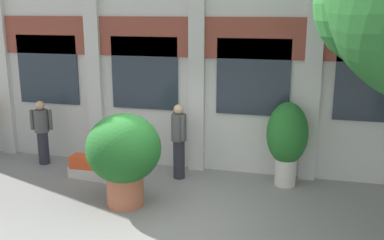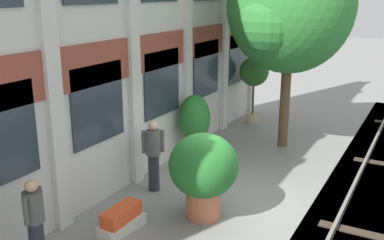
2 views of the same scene
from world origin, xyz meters
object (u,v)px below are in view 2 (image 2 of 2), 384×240
Objects in this scene: potted_plant_stone_basin at (203,169)px; potted_plant_low_pan at (254,74)px; resident_near_plants at (153,154)px; resident_by_doorway at (35,220)px; broadleaf_tree at (290,8)px; potted_plant_square_trough at (122,220)px; potted_plant_glazed_jar at (195,122)px.

potted_plant_low_pan is (7.13, 1.67, 0.68)m from potted_plant_stone_basin.
resident_by_doorway is at bearing -41.07° from resident_near_plants.
potted_plant_stone_basin is (-5.20, 0.07, -3.02)m from broadleaf_tree.
resident_by_doorway is at bearing 167.45° from broadleaf_tree.
potted_plant_stone_basin reaches higher than potted_plant_square_trough.
resident_by_doorway is 3.49m from resident_near_plants.
potted_plant_square_trough is at bearing 169.56° from broadleaf_tree.
potted_plant_low_pan reaches higher than potted_plant_glazed_jar.
potted_plant_stone_basin reaches higher than resident_near_plants.
potted_plant_low_pan is 1.50× the size of resident_by_doorway.
potted_plant_stone_basin is 1.15× the size of resident_by_doorway.
resident_near_plants is (3.49, -0.10, 0.07)m from resident_by_doorway.
broadleaf_tree is 3.35× the size of potted_plant_glazed_jar.
potted_plant_stone_basin is at bearing 43.10° from resident_by_doorway.
potted_plant_stone_basin is at bearing -148.79° from potted_plant_glazed_jar.
broadleaf_tree is at bearing -39.80° from potted_plant_glazed_jar.
potted_plant_glazed_jar is 0.77× the size of potted_plant_low_pan.
potted_plant_square_trough is 0.67× the size of resident_by_doorway.
potted_plant_low_pan is 6.56m from resident_near_plants.
resident_by_doorway is (-2.87, 1.73, -0.22)m from potted_plant_stone_basin.
potted_plant_square_trough is at bearing 138.93° from potted_plant_stone_basin.
potted_plant_square_trough is (-6.49, 1.20, -3.84)m from broadleaf_tree.
potted_plant_stone_basin is at bearing 29.65° from resident_near_plants.
broadleaf_tree is 7.64m from potted_plant_square_trough.
broadleaf_tree is at bearing 61.62° from resident_by_doorway.
potted_plant_stone_basin is 0.99× the size of potted_plant_glazed_jar.
broadleaf_tree is at bearing -10.44° from potted_plant_square_trough.
potted_plant_stone_basin is at bearing 179.26° from broadleaf_tree.
potted_plant_glazed_jar is at bearing 144.62° from resident_near_plants.
potted_plant_glazed_jar reaches higher than potted_plant_stone_basin.
potted_plant_glazed_jar is (-2.24, 1.86, -3.02)m from broadleaf_tree.
resident_near_plants is (1.92, 0.50, 0.67)m from potted_plant_square_trough.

